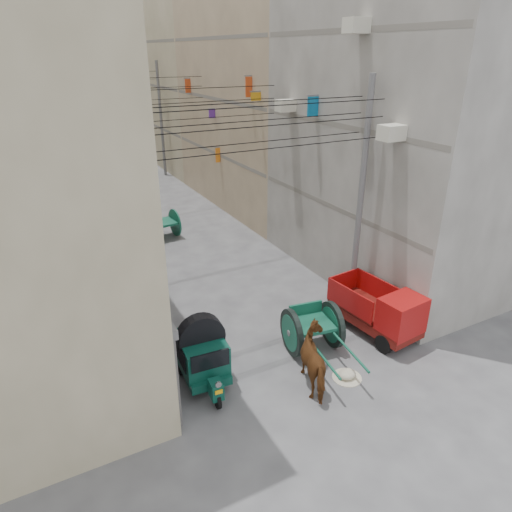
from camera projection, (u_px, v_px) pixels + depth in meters
ground at (392, 461)px, 10.46m from camera, size 140.00×140.00×0.00m
building_row_right at (187, 78)px, 38.68m from camera, size 8.00×62.00×14.00m
end_cap_building at (48, 68)px, 60.89m from camera, size 22.00×10.00×13.00m
shutters_left at (112, 266)px, 16.52m from camera, size 0.18×14.40×2.88m
signboards at (135, 148)px, 26.47m from camera, size 8.22×40.52×5.67m
ac_units at (338, 89)px, 15.13m from camera, size 0.70×6.55×3.35m
utility_poles at (158, 153)px, 22.49m from camera, size 7.40×22.20×8.00m
overhead_cables at (170, 98)px, 19.26m from camera, size 7.40×22.52×1.12m
auto_rickshaw at (202, 352)px, 12.65m from camera, size 1.43×2.35×1.63m
tonga_cart at (312, 328)px, 14.11m from camera, size 1.74×3.44×1.49m
mini_truck at (383, 314)px, 14.71m from camera, size 1.68×3.22×1.74m
second_cart at (161, 225)px, 22.57m from camera, size 1.71×1.55×1.38m
feed_sack at (347, 374)px, 13.08m from camera, size 0.53×0.42×0.27m
horse at (318, 361)px, 12.54m from camera, size 1.37×2.09×1.62m
distant_car_white at (117, 180)px, 30.61m from camera, size 1.65×3.83×1.29m
distant_car_grey at (142, 166)px, 34.74m from camera, size 1.22×3.31×1.08m
distant_car_green at (81, 139)px, 45.09m from camera, size 1.74×4.00×1.15m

